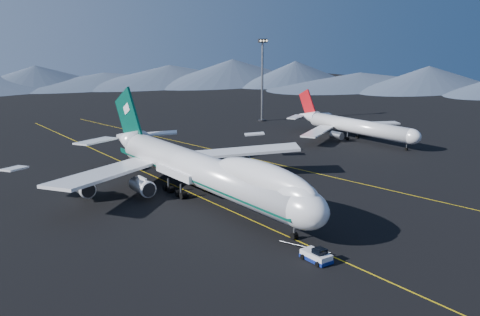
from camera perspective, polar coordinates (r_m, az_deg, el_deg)
ground at (r=105.83m, az=-3.97°, el=-4.31°), size 500.00×500.00×0.00m
taxiway_line_main at (r=105.83m, az=-3.97°, el=-4.31°), size 0.25×220.00×0.01m
taxiway_line_side at (r=131.01m, az=4.69°, el=-0.83°), size 28.08×198.09×0.01m
boeing_747 at (r=104.24m, az=-4.04°, el=-1.26°), size 59.62×72.43×19.37m
pushback_tug at (r=78.63m, az=8.13°, el=-10.37°), size 2.84×4.81×2.07m
second_jet at (r=165.14m, az=12.08°, el=3.34°), size 42.19×47.67×13.56m
service_van at (r=149.31m, az=5.48°, el=1.18°), size 3.49×5.29×1.35m
floodlight_mast at (r=194.39m, az=2.39°, el=8.32°), size 3.63×2.72×29.39m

